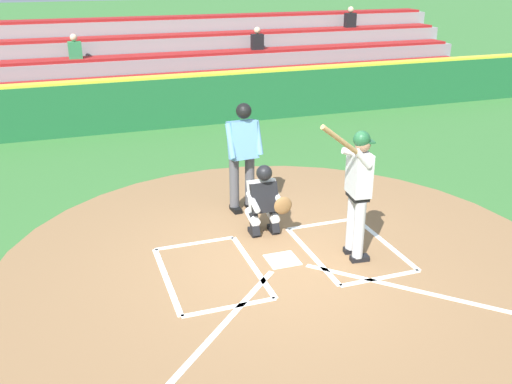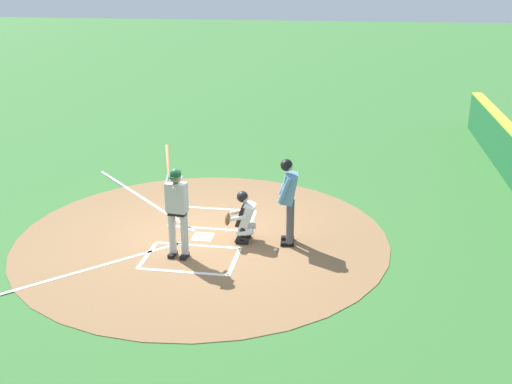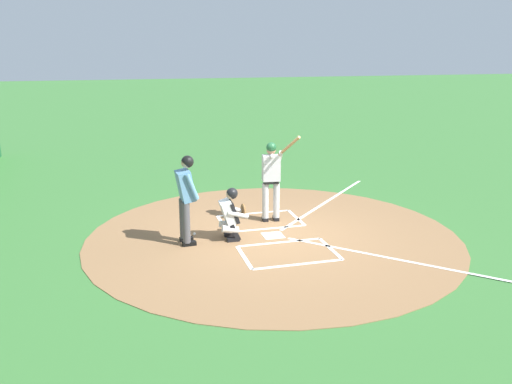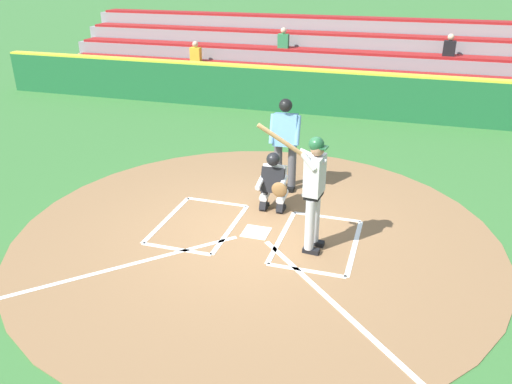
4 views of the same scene
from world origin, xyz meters
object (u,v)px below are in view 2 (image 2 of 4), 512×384
(batter, at_px, (177,206))
(catcher, at_px, (243,216))
(baseball, at_px, (275,250))
(plate_umpire, at_px, (289,196))

(batter, xyz_separation_m, catcher, (0.93, -1.16, -0.51))
(batter, xyz_separation_m, baseball, (0.53, -1.90, -1.06))
(catcher, bearing_deg, baseball, -118.28)
(baseball, bearing_deg, batter, 105.56)
(catcher, distance_m, baseball, 1.01)
(batter, height_order, plate_umpire, batter)
(batter, height_order, catcher, batter)
(batter, relative_size, baseball, 28.76)
(batter, xyz_separation_m, plate_umpire, (0.96, -2.11, -0.02))
(batter, distance_m, catcher, 1.57)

